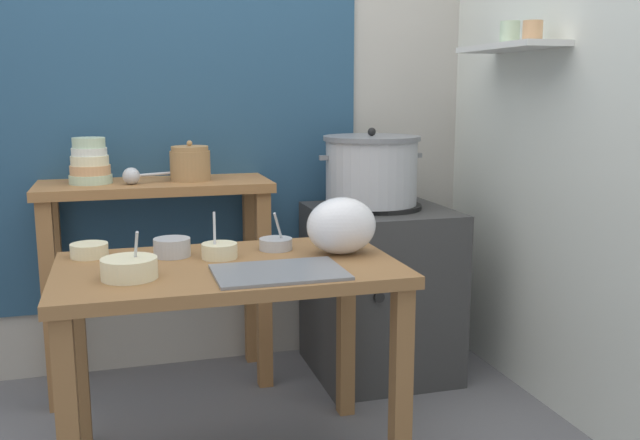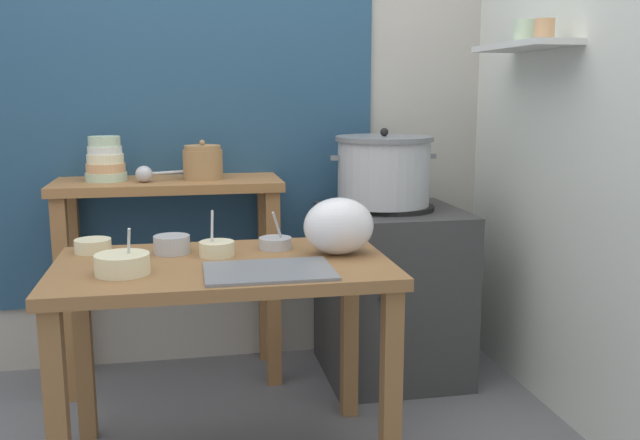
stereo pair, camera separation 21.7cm
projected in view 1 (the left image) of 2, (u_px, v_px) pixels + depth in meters
wall_back at (200, 85)px, 3.17m from camera, size 4.40×0.12×2.60m
wall_right at (570, 84)px, 2.69m from camera, size 0.30×3.20×2.60m
prep_table at (229, 296)px, 2.29m from camera, size 1.10×0.66×0.72m
back_shelf_table at (157, 233)px, 2.97m from camera, size 0.96×0.40×0.90m
stove_block at (379, 290)px, 3.17m from camera, size 0.60×0.61×0.78m
steamer_pot at (371, 170)px, 3.07m from camera, size 0.47×0.43×0.34m
clay_pot at (191, 164)px, 2.96m from camera, size 0.17×0.17×0.17m
bowl_stack_enamel at (90, 163)px, 2.86m from camera, size 0.17×0.17×0.19m
ladle at (133, 176)px, 2.84m from camera, size 0.25×0.12×0.07m
serving_tray at (279, 272)px, 2.15m from camera, size 0.40×0.28×0.01m
plastic_bag at (341, 226)px, 2.39m from camera, size 0.24×0.19×0.20m
prep_bowl_0 at (172, 247)px, 2.37m from camera, size 0.13×0.13×0.06m
prep_bowl_1 at (219, 250)px, 2.34m from camera, size 0.12×0.12×0.16m
prep_bowl_2 at (129, 267)px, 2.09m from camera, size 0.17×0.17×0.15m
prep_bowl_3 at (89, 250)px, 2.36m from camera, size 0.13×0.13×0.05m
prep_bowl_4 at (276, 243)px, 2.47m from camera, size 0.12×0.12×0.14m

